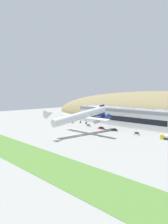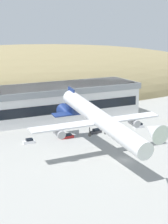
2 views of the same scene
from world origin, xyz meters
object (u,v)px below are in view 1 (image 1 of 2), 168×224
object	(u,v)px
terminal_building	(125,115)
service_car_2	(114,130)
service_car_0	(137,134)
fuel_truck	(70,121)
traffic_cone_0	(59,126)
cargo_airplane	(82,116)
box_truck	(167,137)
traffic_cone_1	(69,125)
service_car_3	(88,126)
service_car_1	(101,128)

from	to	relation	value
terminal_building	service_car_2	distance (m)	29.28
terminal_building	service_car_0	size ratio (longest dim) A/B	20.77
fuel_truck	traffic_cone_0	bearing A→B (deg)	-62.53
cargo_airplane	fuel_truck	distance (m)	46.56
fuel_truck	box_truck	size ratio (longest dim) A/B	1.01
service_car_0	box_truck	size ratio (longest dim) A/B	0.61
traffic_cone_1	service_car_0	bearing A→B (deg)	5.40
fuel_truck	terminal_building	bearing A→B (deg)	31.07
service_car_3	fuel_truck	xyz separation A→B (m)	(-24.74, 3.21, 0.84)
traffic_cone_0	fuel_truck	bearing A→B (deg)	117.47
service_car_0	fuel_truck	size ratio (longest dim) A/B	0.60
terminal_building	service_car_0	distance (m)	39.68
cargo_airplane	fuel_truck	bearing A→B (deg)	149.26
service_car_0	box_truck	world-z (taller)	box_truck
fuel_truck	traffic_cone_0	distance (m)	20.93
service_car_0	service_car_1	size ratio (longest dim) A/B	0.85
service_car_1	service_car_2	distance (m)	11.30
service_car_0	service_car_1	bearing A→B (deg)	179.12
terminal_building	traffic_cone_0	size ratio (longest dim) A/B	140.11
service_car_2	service_car_3	bearing A→B (deg)	-179.76
cargo_airplane	service_car_3	world-z (taller)	cargo_airplane
fuel_truck	box_truck	bearing A→B (deg)	-2.39
cargo_airplane	box_truck	bearing A→B (deg)	23.17
terminal_building	traffic_cone_0	world-z (taller)	terminal_building
service_car_2	fuel_truck	size ratio (longest dim) A/B	0.66
terminal_building	traffic_cone_0	distance (m)	51.75
service_car_0	service_car_2	world-z (taller)	service_car_0
terminal_building	box_truck	distance (m)	54.00
traffic_cone_0	traffic_cone_1	bearing A→B (deg)	86.25
service_car_3	box_truck	xyz separation A→B (m)	(60.59, -0.36, 0.83)
box_truck	traffic_cone_0	distance (m)	77.17
service_car_2	box_truck	size ratio (longest dim) A/B	0.67
cargo_airplane	traffic_cone_0	xyz separation A→B (m)	(-29.56, 4.77, -10.57)
terminal_building	cargo_airplane	distance (m)	46.92
terminal_building	service_car_3	world-z (taller)	terminal_building
service_car_2	fuel_truck	xyz separation A→B (m)	(-49.17, 3.11, 0.84)
service_car_2	service_car_1	bearing A→B (deg)	-177.38
service_car_1	service_car_3	size ratio (longest dim) A/B	1.18
terminal_building	traffic_cone_0	bearing A→B (deg)	-124.92
service_car_1	traffic_cone_0	xyz separation A→B (m)	(-28.25, -14.91, -0.32)
traffic_cone_0	cargo_airplane	bearing A→B (deg)	-9.17
box_truck	traffic_cone_0	xyz separation A→B (m)	(-75.69, -14.97, -1.21)
service_car_2	service_car_3	size ratio (longest dim) A/B	1.11
cargo_airplane	service_car_0	bearing A→B (deg)	34.96
service_car_3	service_car_0	bearing A→B (deg)	-1.17
service_car_1	traffic_cone_0	world-z (taller)	service_car_1
service_car_3	traffic_cone_1	bearing A→B (deg)	-156.87
service_car_0	traffic_cone_0	xyz separation A→B (m)	(-57.08, -14.47, -0.42)
service_car_3	box_truck	distance (m)	60.59
box_truck	service_car_0	bearing A→B (deg)	-178.45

